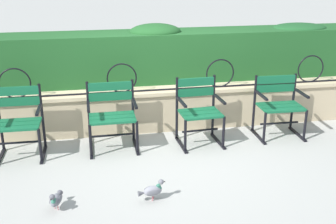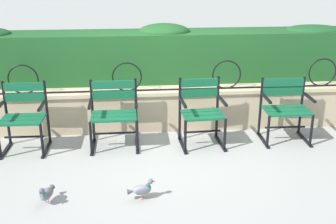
# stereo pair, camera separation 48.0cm
# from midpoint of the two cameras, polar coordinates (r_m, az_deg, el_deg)

# --- Properties ---
(ground_plane) EXTENTS (60.00, 60.00, 0.00)m
(ground_plane) POSITION_cam_midpoint_polar(r_m,az_deg,el_deg) (5.38, 2.68, -5.98)
(ground_plane) COLOR #9E9E99
(stone_wall) EXTENTS (8.26, 0.41, 0.60)m
(stone_wall) POSITION_cam_midpoint_polar(r_m,az_deg,el_deg) (6.14, 1.54, 0.45)
(stone_wall) COLOR tan
(stone_wall) RESTS_ON ground
(iron_arch_fence) EXTENTS (7.71, 0.02, 0.42)m
(iron_arch_fence) POSITION_cam_midpoint_polar(r_m,az_deg,el_deg) (5.89, -2.27, 4.39)
(iron_arch_fence) COLOR black
(iron_arch_fence) RESTS_ON stone_wall
(hedge_row) EXTENTS (8.10, 0.70, 0.86)m
(hedge_row) POSITION_cam_midpoint_polar(r_m,az_deg,el_deg) (6.45, 0.94, 7.79)
(hedge_row) COLOR #1E5123
(hedge_row) RESTS_ON stone_wall
(park_chair_leftmost) EXTENTS (0.58, 0.53, 0.88)m
(park_chair_leftmost) POSITION_cam_midpoint_polar(r_m,az_deg,el_deg) (5.64, -16.74, -0.49)
(park_chair_leftmost) COLOR #145B38
(park_chair_leftmost) RESTS_ON ground
(park_chair_centre_left) EXTENTS (0.63, 0.52, 0.87)m
(park_chair_centre_left) POSITION_cam_midpoint_polar(r_m,az_deg,el_deg) (5.54, -4.90, -0.04)
(park_chair_centre_left) COLOR #145B38
(park_chair_centre_left) RESTS_ON ground
(park_chair_centre_right) EXTENTS (0.59, 0.55, 0.89)m
(park_chair_centre_right) POSITION_cam_midpoint_polar(r_m,az_deg,el_deg) (5.61, 6.99, 0.13)
(park_chair_centre_right) COLOR #145B38
(park_chair_centre_right) RESTS_ON ground
(park_chair_rightmost) EXTENTS (0.64, 0.54, 0.84)m
(park_chair_rightmost) POSITION_cam_midpoint_polar(r_m,az_deg,el_deg) (6.00, 17.82, 0.58)
(park_chair_rightmost) COLOR #145B38
(park_chair_rightmost) RESTS_ON ground
(pigeon_near_chairs) EXTENTS (0.14, 0.29, 0.22)m
(pigeon_near_chairs) POSITION_cam_midpoint_polar(r_m,az_deg,el_deg) (4.46, -13.20, -10.76)
(pigeon_near_chairs) COLOR slate
(pigeon_near_chairs) RESTS_ON ground
(pigeon_far_side) EXTENTS (0.29, 0.13, 0.22)m
(pigeon_far_side) POSITION_cam_midpoint_polar(r_m,az_deg,el_deg) (4.42, -0.45, -10.53)
(pigeon_far_side) COLOR gray
(pigeon_far_side) RESTS_ON ground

